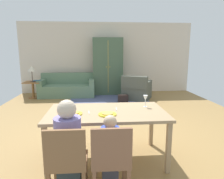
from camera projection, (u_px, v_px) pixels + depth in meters
name	position (u px, v px, depth m)	size (l,w,h in m)	color
ground_plane	(115.00, 119.00, 4.94)	(6.63, 6.59, 0.02)	olive
back_wall	(107.00, 58.00, 7.95)	(6.63, 0.10, 2.70)	beige
dining_table	(107.00, 116.00, 2.98)	(1.71, 0.96, 0.76)	tan
plate_near_man	(73.00, 114.00, 2.81)	(0.25, 0.25, 0.02)	yellow
pizza_near_man	(73.00, 113.00, 2.80)	(0.17, 0.17, 0.01)	gold
plate_near_child	(107.00, 114.00, 2.78)	(0.25, 0.25, 0.02)	yellow
pizza_near_child	(107.00, 113.00, 2.78)	(0.17, 0.17, 0.01)	gold
wine_glass	(145.00, 99.00, 3.16)	(0.07, 0.07, 0.19)	silver
fork	(89.00, 112.00, 2.89)	(0.02, 0.15, 0.01)	silver
knife	(116.00, 109.00, 3.07)	(0.01, 0.17, 0.01)	silver
dining_chair_man	(67.00, 159.00, 2.15)	(0.42, 0.42, 0.87)	brown
person_man	(69.00, 150.00, 2.32)	(0.30, 0.40, 1.11)	#314044
dining_chair_child	(111.00, 158.00, 2.19)	(0.43, 0.43, 0.87)	brown
person_child	(110.00, 155.00, 2.37)	(0.22, 0.29, 0.92)	#3E3F4C
area_rug	(109.00, 101.00, 6.71)	(2.60, 1.80, 0.01)	#4E5678
couch	(68.00, 88.00, 7.38)	(1.95, 0.86, 0.82)	#5C795D
armchair	(137.00, 90.00, 6.88)	(1.15, 1.15, 0.82)	#474B41
armoire	(108.00, 66.00, 7.63)	(1.10, 0.59, 2.10)	#415840
side_table	(33.00, 87.00, 7.02)	(0.56, 0.56, 0.58)	brown
table_lamp	(32.00, 69.00, 6.90)	(0.26, 0.26, 0.54)	#4A362C
book_lower	(38.00, 81.00, 7.00)	(0.22, 0.16, 0.03)	#9B3A2D
book_upper	(37.00, 81.00, 6.94)	(0.22, 0.16, 0.03)	#295475
handbag	(123.00, 99.00, 6.43)	(0.32, 0.16, 0.26)	black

